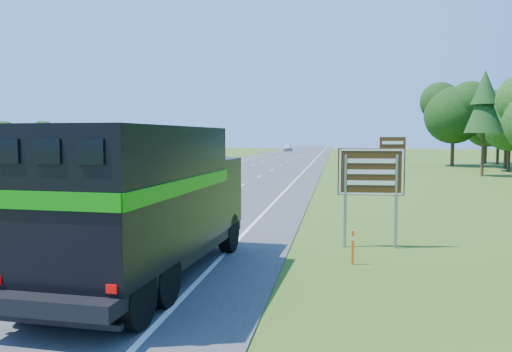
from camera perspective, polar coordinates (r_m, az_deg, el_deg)
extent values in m
cube|color=#38383A|center=(59.09, 0.44, 0.89)|extent=(15.00, 260.00, 0.04)
cube|color=yellow|center=(60.17, -4.75, 0.96)|extent=(0.15, 260.00, 0.01)
cube|color=white|center=(58.49, 5.77, 0.85)|extent=(0.15, 260.00, 0.01)
cylinder|color=black|center=(17.28, -10.78, -6.06)|extent=(0.46, 1.26, 1.24)
cylinder|color=black|center=(16.50, -3.13, -6.49)|extent=(0.46, 1.26, 1.24)
cylinder|color=black|center=(12.60, -20.72, -10.28)|extent=(0.46, 1.26, 1.24)
cylinder|color=black|center=(11.51, -10.57, -11.47)|extent=(0.46, 1.26, 1.24)
cylinder|color=black|center=(11.53, -24.48, -11.77)|extent=(0.46, 1.26, 1.24)
cylinder|color=black|center=(10.33, -13.59, -13.40)|extent=(0.46, 1.26, 1.24)
cube|color=black|center=(13.54, -12.23, -8.46)|extent=(3.21, 9.18, 0.32)
cube|color=black|center=(16.54, -7.23, -1.70)|extent=(2.88, 2.19, 2.15)
cube|color=black|center=(17.47, -6.10, 0.50)|extent=(2.49, 0.21, 0.68)
cube|color=black|center=(12.55, -13.86, -1.58)|extent=(3.19, 6.70, 3.11)
cube|color=#0A8307|center=(9.71, -22.55, -2.65)|extent=(2.82, 0.20, 0.34)
cube|color=#0A8307|center=(13.24, -19.46, -0.72)|extent=(0.41, 6.55, 0.34)
cube|color=#0A8307|center=(11.97, -7.71, -1.04)|extent=(0.41, 6.55, 0.34)
cube|color=black|center=(10.16, -26.63, 2.55)|extent=(0.51, 0.07, 0.45)
cube|color=black|center=(9.64, -22.71, 2.60)|extent=(0.51, 0.07, 0.45)
cube|color=black|center=(9.18, -18.38, 2.64)|extent=(0.51, 0.07, 0.45)
cube|color=black|center=(10.34, -21.70, -15.23)|extent=(2.60, 0.28, 0.11)
cube|color=#B20505|center=(9.41, -16.18, -12.30)|extent=(0.21, 0.06, 0.16)
imported|color=white|center=(54.31, -4.68, 1.50)|extent=(3.31, 6.53, 1.77)
imported|color=silver|center=(127.21, 3.64, 3.26)|extent=(2.29, 5.26, 1.77)
cylinder|color=gray|center=(17.42, 10.16, -2.84)|extent=(0.11, 0.11, 3.20)
cylinder|color=gray|center=(17.62, 15.72, -2.85)|extent=(0.11, 0.11, 3.20)
cube|color=#3F240D|center=(17.40, 13.01, 0.47)|extent=(2.24, 0.18, 1.60)
cube|color=#3F240D|center=(17.45, 15.34, 3.70)|extent=(0.86, 0.11, 0.38)
cube|color=white|center=(17.36, 13.03, 0.46)|extent=(2.13, 0.13, 1.54)
cube|color=#FF4C0D|center=(15.26, 11.01, -8.05)|extent=(0.07, 0.04, 1.03)
cube|color=white|center=(15.20, 11.02, -7.02)|extent=(0.08, 0.05, 0.11)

